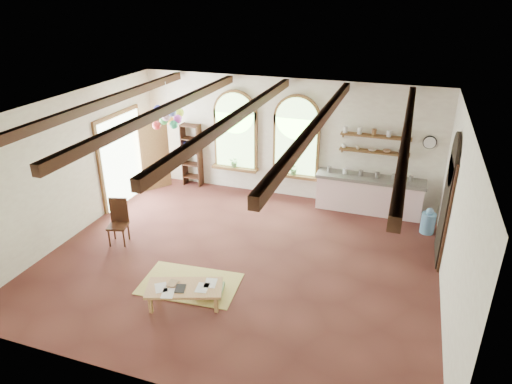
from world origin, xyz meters
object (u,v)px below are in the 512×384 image
at_px(kitchen_counter, 369,194).
at_px(balloon_cluster, 168,117).
at_px(coffee_table, 184,289).
at_px(side_chair, 119,231).

relative_size(kitchen_counter, balloon_cluster, 2.35).
distance_m(coffee_table, side_chair, 2.84).
xyz_separation_m(kitchen_counter, balloon_cluster, (-4.93, -1.16, 1.87)).
bearing_deg(kitchen_counter, side_chair, -146.25).
bearing_deg(balloon_cluster, coffee_table, -59.41).
bearing_deg(coffee_table, balloon_cluster, 120.59).
bearing_deg(side_chair, kitchen_counter, 33.75).
xyz_separation_m(kitchen_counter, side_chair, (-5.11, -3.41, -0.18)).
height_order(side_chair, balloon_cluster, balloon_cluster).
distance_m(kitchen_counter, balloon_cluster, 5.40).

